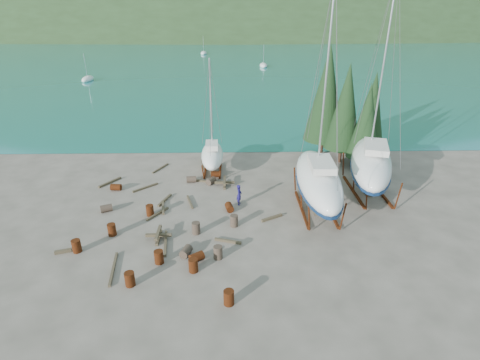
{
  "coord_description": "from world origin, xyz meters",
  "views": [
    {
      "loc": [
        1.31,
        -23.92,
        14.67
      ],
      "look_at": [
        1.94,
        3.0,
        2.19
      ],
      "focal_mm": 28.0,
      "sensor_mm": 36.0,
      "label": 1
    }
  ],
  "objects_px": {
    "large_sailboat_far": "(371,162)",
    "worker": "(239,195)",
    "small_sailboat_shore": "(212,155)",
    "large_sailboat_near": "(318,179)"
  },
  "relations": [
    {
      "from": "large_sailboat_near",
      "to": "small_sailboat_shore",
      "type": "height_order",
      "value": "large_sailboat_near"
    },
    {
      "from": "worker",
      "to": "small_sailboat_shore",
      "type": "bearing_deg",
      "value": 26.22
    },
    {
      "from": "large_sailboat_far",
      "to": "worker",
      "type": "xyz_separation_m",
      "value": [
        -11.13,
        -1.92,
        -2.0
      ]
    },
    {
      "from": "large_sailboat_far",
      "to": "small_sailboat_shore",
      "type": "relative_size",
      "value": 1.65
    },
    {
      "from": "large_sailboat_near",
      "to": "worker",
      "type": "bearing_deg",
      "value": 172.48
    },
    {
      "from": "large_sailboat_far",
      "to": "large_sailboat_near",
      "type": "bearing_deg",
      "value": -132.54
    },
    {
      "from": "large_sailboat_far",
      "to": "worker",
      "type": "relative_size",
      "value": 10.1
    },
    {
      "from": "large_sailboat_far",
      "to": "small_sailboat_shore",
      "type": "xyz_separation_m",
      "value": [
        -13.58,
        4.87,
        -1.11
      ]
    },
    {
      "from": "large_sailboat_near",
      "to": "worker",
      "type": "xyz_separation_m",
      "value": [
        -6.04,
        1.09,
        -1.85
      ]
    },
    {
      "from": "small_sailboat_shore",
      "to": "worker",
      "type": "xyz_separation_m",
      "value": [
        2.45,
        -6.78,
        -0.89
      ]
    }
  ]
}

